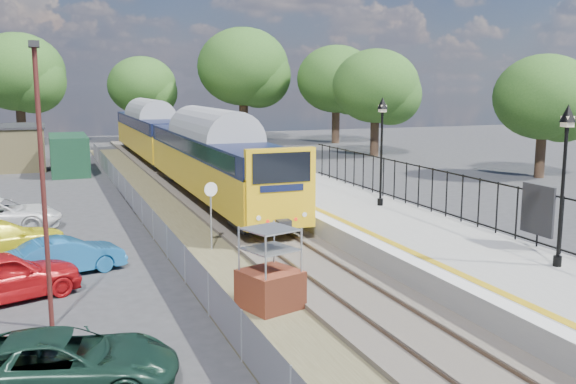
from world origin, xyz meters
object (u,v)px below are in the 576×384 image
brick_plinth (270,270)px  car_green (63,364)px  speed_sign (211,205)px  carpark_lamp (42,169)px  train (174,140)px  car_blue (66,256)px  victorian_lamp_south (566,148)px  car_red (2,276)px  victorian_lamp_north (382,126)px  car_yellow (1,239)px

brick_plinth → car_green: brick_plinth is taller
speed_sign → carpark_lamp: 8.38m
train → car_blue: (-7.55, -20.97, -1.74)m
victorian_lamp_south → train: victorian_lamp_south is taller
train → car_red: size_ratio=9.57×
train → carpark_lamp: size_ratio=5.81×
car_red → car_blue: size_ratio=1.17×
car_green → speed_sign: bearing=-17.4°
speed_sign → car_blue: size_ratio=0.70×
victorian_lamp_south → victorian_lamp_north: bearing=91.1°
victorian_lamp_north → speed_sign: bearing=-168.7°
victorian_lamp_north → car_blue: size_ratio=1.27×
victorian_lamp_south → train: bearing=101.0°
car_yellow → carpark_lamp: bearing=169.3°
car_green → car_red: 6.52m
victorian_lamp_north → train: bearing=106.1°
victorian_lamp_south → speed_sign: victorian_lamp_south is taller
brick_plinth → car_blue: bearing=132.8°
victorian_lamp_north → car_blue: (-12.85, -2.65, -3.70)m
victorian_lamp_north → speed_sign: victorian_lamp_north is taller
carpark_lamp → car_blue: 5.85m
carpark_lamp → car_red: (-1.25, 2.56, -3.28)m
speed_sign → car_yellow: (-7.12, 1.77, -1.05)m
car_yellow → victorian_lamp_south: bearing=-146.2°
brick_plinth → car_green: size_ratio=0.50×
car_blue → car_yellow: (-2.06, 2.86, 0.06)m
victorian_lamp_south → brick_plinth: (-8.02, 1.91, -3.20)m
car_green → car_blue: car_green is taller
brick_plinth → car_red: 7.57m
train → car_yellow: bearing=-118.0°
car_blue → car_yellow: 3.53m
victorian_lamp_north → speed_sign: (-7.80, -1.56, -2.59)m
car_blue → car_yellow: car_yellow is taller
train → carpark_lamp: carpark_lamp is taller
car_blue → train: bearing=-34.4°
carpark_lamp → car_green: 5.09m
victorian_lamp_north → car_red: victorian_lamp_north is taller
speed_sign → victorian_lamp_north: bearing=-0.5°
speed_sign → victorian_lamp_south: bearing=-58.4°
brick_plinth → speed_sign: speed_sign is taller
brick_plinth → carpark_lamp: size_ratio=0.32×
victorian_lamp_south → car_green: bearing=-175.0°
car_green → car_red: bearing=24.6°
victorian_lamp_south → victorian_lamp_north: size_ratio=1.00×
victorian_lamp_south → brick_plinth: size_ratio=2.02×
train → carpark_lamp: (-8.08, -25.69, 1.67)m
car_red → car_yellow: size_ratio=0.93×
victorian_lamp_south → car_red: 16.11m
speed_sign → car_blue: 5.29m
carpark_lamp → speed_sign: bearing=46.2°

